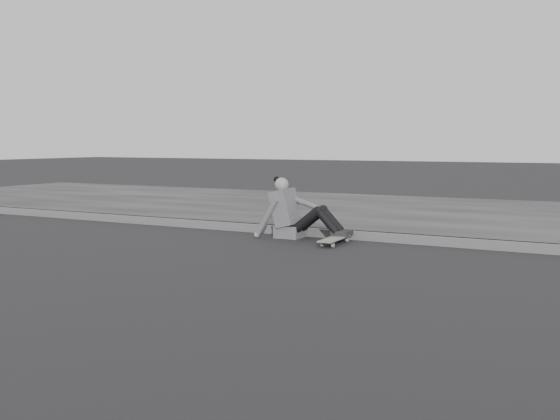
# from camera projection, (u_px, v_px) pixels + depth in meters

# --- Properties ---
(ground) EXTENTS (80.00, 80.00, 0.00)m
(ground) POSITION_uv_depth(u_px,v_px,m) (273.00, 274.00, 6.48)
(ground) COLOR black
(ground) RESTS_ON ground
(curb) EXTENTS (24.00, 0.16, 0.12)m
(curb) POSITION_uv_depth(u_px,v_px,m) (358.00, 235.00, 8.76)
(curb) COLOR #515151
(curb) RESTS_ON ground
(sidewalk) EXTENTS (24.00, 6.00, 0.12)m
(sidewalk) POSITION_uv_depth(u_px,v_px,m) (414.00, 214.00, 11.44)
(sidewalk) COLOR #313131
(sidewalk) RESTS_ON ground
(skateboard) EXTENTS (0.20, 0.78, 0.09)m
(skateboard) POSITION_uv_depth(u_px,v_px,m) (335.00, 239.00, 8.36)
(skateboard) COLOR gray
(skateboard) RESTS_ON ground
(seated_woman) EXTENTS (1.38, 0.46, 0.88)m
(seated_woman) POSITION_uv_depth(u_px,v_px,m) (294.00, 213.00, 8.88)
(seated_woman) COLOR #515153
(seated_woman) RESTS_ON ground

